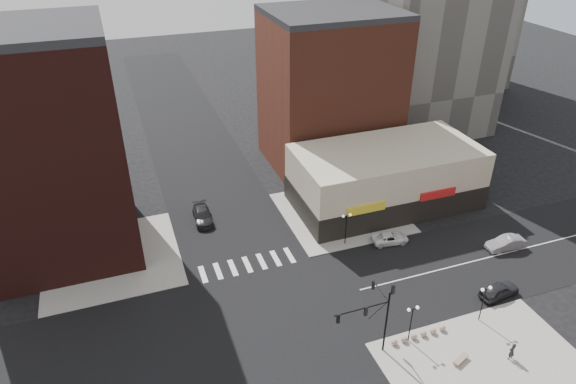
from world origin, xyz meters
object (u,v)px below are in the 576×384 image
traffic_signal (376,310)px  street_lamp_ne (346,221)px  street_lamp_se_a (412,315)px  stone_bench (461,360)px  street_lamp_se_b (485,295)px  pedestrian (512,351)px  dark_sedan_east (499,290)px  dark_sedan_north (203,215)px  white_suv (390,238)px  silver_sedan (506,243)px

traffic_signal → street_lamp_ne: bearing=73.3°
street_lamp_se_a → stone_bench: street_lamp_se_a is taller
street_lamp_se_b → pedestrian: street_lamp_se_b is taller
street_lamp_ne → dark_sedan_east: 17.89m
dark_sedan_east → dark_sedan_north: size_ratio=0.84×
street_lamp_se_b → street_lamp_ne: 17.46m
white_suv → dark_sedan_east: dark_sedan_east is taller
street_lamp_ne → dark_sedan_east: size_ratio=0.92×
street_lamp_ne → dark_sedan_east: street_lamp_ne is taller
street_lamp_se_a → dark_sedan_east: size_ratio=0.92×
street_lamp_se_b → street_lamp_ne: bearing=113.6°
traffic_signal → stone_bench: traffic_signal is taller
white_suv → stone_bench: (-3.16, -18.29, -0.28)m
traffic_signal → pedestrian: size_ratio=4.18×
dark_sedan_east → street_lamp_ne: bearing=32.1°
white_suv → pedestrian: 19.56m
white_suv → dark_sedan_east: (5.94, -12.21, 0.15)m
street_lamp_se_a → pedestrian: bearing=-33.7°
dark_sedan_east → silver_sedan: 9.05m
dark_sedan_north → traffic_signal: bearing=-66.6°
white_suv → traffic_signal: bearing=153.0°
street_lamp_se_a → dark_sedan_north: bearing=117.5°
traffic_signal → street_lamp_se_a: bearing=-2.6°
dark_sedan_east → silver_sedan: silver_sedan is taller
street_lamp_se_b → traffic_signal: bearing=179.2°
silver_sedan → dark_sedan_north: silver_sedan is taller
traffic_signal → pedestrian: 13.02m
dark_sedan_north → stone_bench: size_ratio=2.92×
dark_sedan_east → dark_sedan_north: bearing=39.7°
dark_sedan_east → pedestrian: (-4.68, -7.30, 0.28)m
dark_sedan_north → stone_bench: (17.09, -30.65, -0.44)m
street_lamp_se_a → street_lamp_ne: same height
white_suv → pedestrian: pedestrian is taller
pedestrian → street_lamp_se_b: bearing=-105.6°
street_lamp_se_b → stone_bench: (-4.91, -3.79, -2.95)m
street_lamp_se_a → street_lamp_ne: (1.00, 16.00, 0.00)m
traffic_signal → street_lamp_se_b: traffic_signal is taller
street_lamp_se_b → street_lamp_ne: same height
silver_sedan → stone_bench: bearing=-48.3°
dark_sedan_north → street_lamp_se_b: bearing=-48.3°
street_lamp_se_a → street_lamp_ne: bearing=86.4°
dark_sedan_north → street_lamp_ne: bearing=-33.5°
pedestrian → dark_sedan_north: bearing=-66.1°
street_lamp_se_b → dark_sedan_north: street_lamp_se_b is taller
traffic_signal → white_suv: traffic_signal is taller
street_lamp_se_a → silver_sedan: (18.49, 8.80, -2.51)m
white_suv → dark_sedan_north: size_ratio=0.83×
silver_sedan → dark_sedan_north: size_ratio=0.88×
street_lamp_se_b → stone_bench: 6.86m
street_lamp_se_a → dark_sedan_east: (12.20, 2.29, -2.52)m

